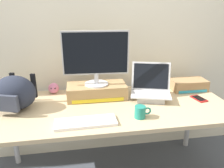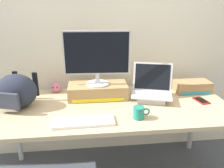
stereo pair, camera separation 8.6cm
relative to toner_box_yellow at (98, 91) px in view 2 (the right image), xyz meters
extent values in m
cube|color=silver|center=(0.10, 0.32, 0.52)|extent=(7.00, 0.10, 2.60)
cube|color=tan|center=(0.10, -0.18, -0.07)|extent=(1.89, 0.81, 0.03)
cylinder|color=#B2B2B7|center=(-0.78, 0.16, -0.43)|extent=(0.05, 0.05, 0.69)
cylinder|color=#B2B2B7|center=(0.99, 0.16, -0.43)|extent=(0.05, 0.05, 0.69)
cube|color=#A88456|center=(0.00, 0.00, 0.00)|extent=(0.50, 0.24, 0.12)
cube|color=yellow|center=(0.00, -0.12, -0.04)|extent=(0.43, 0.00, 0.03)
cylinder|color=silver|center=(0.00, 0.00, 0.07)|extent=(0.20, 0.20, 0.01)
cylinder|color=silver|center=(0.00, 0.00, 0.12)|extent=(0.04, 0.04, 0.09)
cube|color=silver|center=(0.00, 0.00, 0.33)|extent=(0.54, 0.05, 0.36)
cube|color=black|center=(0.00, -0.01, 0.33)|extent=(0.52, 0.03, 0.33)
cube|color=#ADADB2|center=(0.44, -0.12, -0.03)|extent=(0.27, 0.25, 0.05)
cube|color=silver|center=(0.44, -0.12, 0.00)|extent=(0.38, 0.32, 0.01)
cube|color=#B7B7BC|center=(0.45, -0.10, 0.00)|extent=(0.31, 0.21, 0.00)
cube|color=silver|center=(0.47, -0.03, 0.12)|extent=(0.33, 0.15, 0.24)
cube|color=black|center=(0.47, -0.04, 0.12)|extent=(0.30, 0.14, 0.21)
cube|color=white|center=(-0.12, -0.44, -0.05)|extent=(0.42, 0.16, 0.02)
cube|color=silver|center=(-0.12, -0.44, -0.04)|extent=(0.39, 0.14, 0.00)
ellipsoid|color=#232838|center=(-0.63, -0.12, 0.07)|extent=(0.38, 0.32, 0.26)
cube|color=#333847|center=(-0.67, -0.25, 0.05)|extent=(0.19, 0.09, 0.12)
cube|color=black|center=(-0.67, 0.03, 0.09)|extent=(0.04, 0.03, 0.20)
cube|color=black|center=(-0.51, -0.02, 0.09)|extent=(0.04, 0.03, 0.20)
cylinder|color=#1E7F70|center=(0.27, -0.41, -0.02)|extent=(0.08, 0.08, 0.09)
torus|color=#1E7F70|center=(0.32, -0.41, -0.01)|extent=(0.06, 0.01, 0.06)
cube|color=red|center=(0.85, -0.18, -0.05)|extent=(0.10, 0.15, 0.01)
cube|color=black|center=(0.85, -0.18, -0.05)|extent=(0.09, 0.12, 0.00)
sphere|color=#CC7099|center=(-0.37, 0.16, -0.01)|extent=(0.09, 0.09, 0.09)
sphere|color=black|center=(-0.39, 0.12, 0.00)|extent=(0.01, 0.01, 0.01)
sphere|color=black|center=(-0.36, 0.12, 0.00)|extent=(0.01, 0.01, 0.01)
cube|color=#9E7A51|center=(0.87, 0.04, -0.01)|extent=(0.32, 0.18, 0.10)
cube|color=#2899BC|center=(0.87, -0.05, -0.04)|extent=(0.27, 0.00, 0.02)
camera|label=1|loc=(-0.16, -1.77, 0.71)|focal=35.67mm
camera|label=2|loc=(-0.07, -1.79, 0.71)|focal=35.67mm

